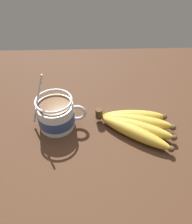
% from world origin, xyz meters
% --- Properties ---
extents(table, '(1.01, 1.01, 0.03)m').
position_xyz_m(table, '(0.00, 0.00, 0.01)').
color(table, '#422819').
rests_on(table, ground).
extents(coffee_mug, '(0.15, 0.10, 0.17)m').
position_xyz_m(coffee_mug, '(-0.07, 0.04, 0.07)').
color(coffee_mug, silver).
rests_on(coffee_mug, table).
extents(banana_bunch, '(0.22, 0.16, 0.04)m').
position_xyz_m(banana_bunch, '(0.15, 0.02, 0.05)').
color(banana_bunch, '#4C381E').
rests_on(banana_bunch, table).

